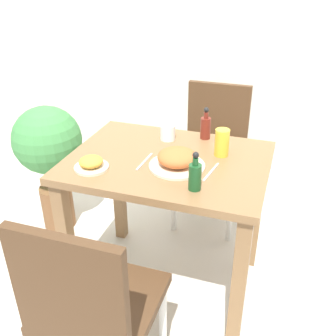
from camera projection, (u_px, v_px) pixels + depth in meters
name	position (u px, v px, depth m)	size (l,w,h in m)	color
ground_plane	(168.00, 281.00, 2.19)	(16.00, 16.00, 0.00)	beige
wall_back	(227.00, 6.00, 2.63)	(8.00, 0.05, 2.60)	beige
dining_table	(168.00, 184.00, 1.89)	(0.92, 0.69, 0.77)	olive
chair_near	(91.00, 305.00, 1.39)	(0.42, 0.42, 0.90)	#4C331E
chair_far	(213.00, 147.00, 2.53)	(0.42, 0.42, 0.90)	#4C331E
food_plate	(177.00, 159.00, 1.73)	(0.25, 0.25, 0.09)	beige
side_plate	(91.00, 164.00, 1.73)	(0.15, 0.15, 0.06)	beige
drink_cup	(168.00, 132.00, 2.00)	(0.08, 0.08, 0.08)	white
juice_glass	(222.00, 143.00, 1.83)	(0.07, 0.07, 0.13)	gold
sauce_bottle	(206.00, 127.00, 2.00)	(0.05, 0.05, 0.17)	maroon
condiment_bottle	(195.00, 175.00, 1.56)	(0.05, 0.05, 0.17)	#194C23
fork_utensil	(145.00, 161.00, 1.79)	(0.02, 0.17, 0.00)	silver
spoon_utensil	(211.00, 172.00, 1.71)	(0.04, 0.17, 0.00)	silver
potted_plant_left	(49.00, 150.00, 2.39)	(0.41, 0.41, 0.83)	brown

